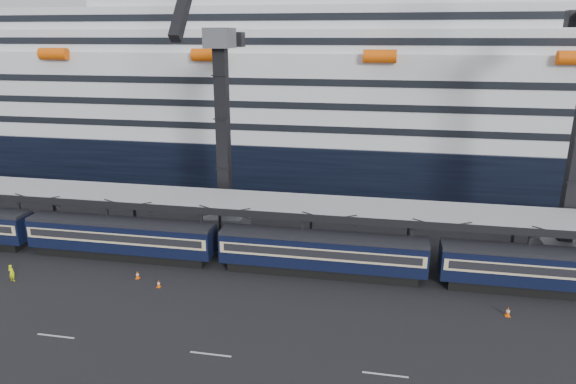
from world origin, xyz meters
The scene contains 9 objects.
ground centered at (0.00, 0.00, 0.00)m, with size 260.00×260.00×0.00m, color black.
train centered at (-4.65, 10.00, 2.20)m, with size 133.05×3.00×4.05m.
canopy centered at (0.00, 14.00, 5.25)m, with size 130.00×6.25×5.53m.
cruise_ship centered at (-1.08, 45.99, 12.34)m, with size 214.09×28.84×34.00m.
crane_dark_near centered at (-20.00, 18.59, 11.93)m, with size 4.50×17.75×35.08m.
worker centered at (-35.27, 3.28, 0.79)m, with size 0.58×0.38×1.59m, color #DFFF0D.
traffic_cone_b centered at (-24.39, 5.89, 0.37)m, with size 0.37×0.37×0.74m.
traffic_cone_c centered at (-21.77, 4.65, 0.34)m, with size 0.34×0.34×0.69m.
traffic_cone_d centered at (7.45, 5.28, 0.40)m, with size 0.41×0.41×0.82m.
Camera 1 is at (-2.91, -33.28, 21.37)m, focal length 32.00 mm.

